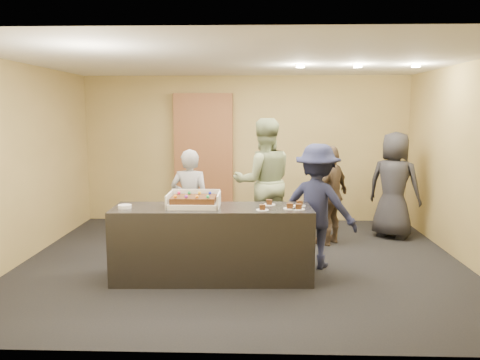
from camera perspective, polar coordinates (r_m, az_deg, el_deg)
The scene contains 17 objects.
room at distance 6.27m, azimuth 0.28°, elevation 1.98°, with size 6.04×6.00×2.70m.
serving_counter at distance 5.77m, azimuth -3.36°, elevation -7.69°, with size 2.40×0.70×0.90m, color black.
storage_cabinet at distance 8.73m, azimuth -4.45°, elevation 2.68°, with size 1.08×0.15×2.38m, color brown.
cake_box at distance 5.70m, azimuth -5.62°, elevation -2.81°, with size 0.62×0.43×0.18m.
sheet_cake at distance 5.67m, azimuth -5.66°, elevation -2.33°, with size 0.53×0.37×0.11m.
plate_stack at distance 5.76m, azimuth -13.87°, elevation -3.15°, with size 0.16×0.16×0.04m, color white.
slice_a at distance 5.47m, azimuth 2.74°, elevation -3.47°, with size 0.15×0.15×0.07m.
slice_b at distance 5.78m, azimuth 3.58°, elevation -2.84°, with size 0.15×0.15×0.07m.
slice_c at distance 5.58m, azimuth 6.08°, elevation -3.28°, with size 0.15×0.15×0.07m.
slice_d at distance 5.75m, azimuth 7.27°, elevation -2.94°, with size 0.15×0.15×0.07m.
slice_e at distance 5.55m, azimuth 7.15°, elevation -3.36°, with size 0.15×0.15×0.07m.
person_server_grey at distance 6.69m, azimuth -6.09°, elevation -2.75°, with size 0.56×0.36×1.52m, color #9E9EA3.
person_sage_man at distance 7.20m, azimuth 2.90°, elevation -0.22°, with size 0.95×0.74×1.95m, color gray.
person_navy_man at distance 6.23m, azimuth 9.37°, elevation -3.14°, with size 1.06×0.61×1.63m, color #1D2140.
person_brown_extra at distance 7.35m, azimuth 10.99°, elevation -1.81°, with size 0.90×0.38×1.54m, color brown.
person_dark_suit at distance 7.98m, azimuth 18.27°, elevation -0.58°, with size 0.85×0.55×1.73m, color #26262A.
ceiling_spotlights at distance 6.90m, azimuth 14.18°, elevation 13.29°, with size 1.72×0.12×0.03m.
Camera 1 is at (0.17, -6.23, 2.04)m, focal length 35.00 mm.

